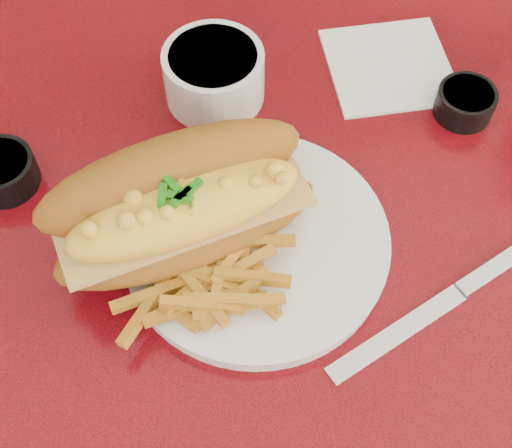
{
  "coord_description": "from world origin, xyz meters",
  "views": [
    {
      "loc": [
        -0.02,
        -0.31,
        1.32
      ],
      "look_at": [
        -0.03,
        0.01,
        0.81
      ],
      "focal_mm": 50.0,
      "sensor_mm": 36.0,
      "label": 1
    }
  ],
  "objects_px": {
    "mac_hoagie": "(181,204)",
    "sauce_cup_right": "(466,102)",
    "knife": "(451,298)",
    "dinner_plate": "(256,243)",
    "gravy_ramekin": "(214,74)",
    "booth_bench_far": "(285,31)",
    "fork": "(315,225)",
    "diner_table": "(287,331)",
    "sauce_cup_left": "(2,171)"
  },
  "relations": [
    {
      "from": "mac_hoagie",
      "to": "sauce_cup_right",
      "type": "bearing_deg",
      "value": 6.44
    },
    {
      "from": "sauce_cup_right",
      "to": "knife",
      "type": "relative_size",
      "value": 0.37
    },
    {
      "from": "dinner_plate",
      "to": "gravy_ramekin",
      "type": "xyz_separation_m",
      "value": [
        -0.05,
        0.18,
        0.02
      ]
    },
    {
      "from": "booth_bench_far",
      "to": "fork",
      "type": "xyz_separation_m",
      "value": [
        0.02,
        -0.79,
        0.5
      ]
    },
    {
      "from": "diner_table",
      "to": "booth_bench_far",
      "type": "bearing_deg",
      "value": 90.0
    },
    {
      "from": "diner_table",
      "to": "knife",
      "type": "height_order",
      "value": "knife"
    },
    {
      "from": "sauce_cup_right",
      "to": "booth_bench_far",
      "type": "bearing_deg",
      "value": 104.76
    },
    {
      "from": "diner_table",
      "to": "sauce_cup_left",
      "type": "xyz_separation_m",
      "value": [
        -0.27,
        0.07,
        0.18
      ]
    },
    {
      "from": "fork",
      "to": "sauce_cup_right",
      "type": "height_order",
      "value": "sauce_cup_right"
    },
    {
      "from": "mac_hoagie",
      "to": "gravy_ramekin",
      "type": "bearing_deg",
      "value": 60.43
    },
    {
      "from": "fork",
      "to": "sauce_cup_right",
      "type": "bearing_deg",
      "value": -70.52
    },
    {
      "from": "fork",
      "to": "knife",
      "type": "bearing_deg",
      "value": -142.76
    },
    {
      "from": "fork",
      "to": "sauce_cup_right",
      "type": "distance_m",
      "value": 0.21
    },
    {
      "from": "diner_table",
      "to": "mac_hoagie",
      "type": "xyz_separation_m",
      "value": [
        -0.1,
        0.01,
        0.22
      ]
    },
    {
      "from": "diner_table",
      "to": "fork",
      "type": "distance_m",
      "value": 0.18
    },
    {
      "from": "dinner_plate",
      "to": "fork",
      "type": "bearing_deg",
      "value": 16.71
    },
    {
      "from": "knife",
      "to": "sauce_cup_left",
      "type": "bearing_deg",
      "value": 129.51
    },
    {
      "from": "fork",
      "to": "gravy_ramekin",
      "type": "height_order",
      "value": "gravy_ramekin"
    },
    {
      "from": "booth_bench_far",
      "to": "mac_hoagie",
      "type": "distance_m",
      "value": 0.97
    },
    {
      "from": "dinner_plate",
      "to": "gravy_ramekin",
      "type": "distance_m",
      "value": 0.19
    },
    {
      "from": "dinner_plate",
      "to": "diner_table",
      "type": "bearing_deg",
      "value": -13.33
    },
    {
      "from": "booth_bench_far",
      "to": "gravy_ramekin",
      "type": "height_order",
      "value": "booth_bench_far"
    },
    {
      "from": "sauce_cup_left",
      "to": "sauce_cup_right",
      "type": "relative_size",
      "value": 1.02
    },
    {
      "from": "dinner_plate",
      "to": "mac_hoagie",
      "type": "relative_size",
      "value": 1.13
    },
    {
      "from": "diner_table",
      "to": "knife",
      "type": "relative_size",
      "value": 6.59
    },
    {
      "from": "dinner_plate",
      "to": "sauce_cup_left",
      "type": "distance_m",
      "value": 0.25
    },
    {
      "from": "fork",
      "to": "sauce_cup_left",
      "type": "height_order",
      "value": "sauce_cup_left"
    },
    {
      "from": "gravy_ramekin",
      "to": "sauce_cup_left",
      "type": "xyz_separation_m",
      "value": [
        -0.19,
        -0.12,
        -0.01
      ]
    },
    {
      "from": "sauce_cup_left",
      "to": "diner_table",
      "type": "bearing_deg",
      "value": -15.05
    },
    {
      "from": "gravy_ramekin",
      "to": "sauce_cup_right",
      "type": "height_order",
      "value": "gravy_ramekin"
    },
    {
      "from": "dinner_plate",
      "to": "sauce_cup_right",
      "type": "relative_size",
      "value": 4.22
    },
    {
      "from": "sauce_cup_left",
      "to": "knife",
      "type": "xyz_separation_m",
      "value": [
        0.4,
        -0.11,
        -0.01
      ]
    },
    {
      "from": "mac_hoagie",
      "to": "fork",
      "type": "height_order",
      "value": "mac_hoagie"
    },
    {
      "from": "diner_table",
      "to": "sauce_cup_left",
      "type": "bearing_deg",
      "value": 164.95
    },
    {
      "from": "mac_hoagie",
      "to": "knife",
      "type": "height_order",
      "value": "mac_hoagie"
    },
    {
      "from": "fork",
      "to": "mac_hoagie",
      "type": "bearing_deg",
      "value": 70.13
    },
    {
      "from": "dinner_plate",
      "to": "mac_hoagie",
      "type": "height_order",
      "value": "mac_hoagie"
    },
    {
      "from": "mac_hoagie",
      "to": "fork",
      "type": "bearing_deg",
      "value": -19.36
    },
    {
      "from": "diner_table",
      "to": "dinner_plate",
      "type": "bearing_deg",
      "value": 166.67
    },
    {
      "from": "diner_table",
      "to": "sauce_cup_left",
      "type": "distance_m",
      "value": 0.33
    },
    {
      "from": "dinner_plate",
      "to": "knife",
      "type": "distance_m",
      "value": 0.17
    },
    {
      "from": "diner_table",
      "to": "booth_bench_far",
      "type": "xyz_separation_m",
      "value": [
        0.0,
        0.81,
        -0.32
      ]
    },
    {
      "from": "fork",
      "to": "knife",
      "type": "distance_m",
      "value": 0.13
    },
    {
      "from": "booth_bench_far",
      "to": "dinner_plate",
      "type": "height_order",
      "value": "booth_bench_far"
    },
    {
      "from": "dinner_plate",
      "to": "booth_bench_far",
      "type": "bearing_deg",
      "value": 87.58
    },
    {
      "from": "mac_hoagie",
      "to": "knife",
      "type": "bearing_deg",
      "value": -36.95
    },
    {
      "from": "fork",
      "to": "gravy_ramekin",
      "type": "distance_m",
      "value": 0.19
    },
    {
      "from": "sauce_cup_right",
      "to": "dinner_plate",
      "type": "bearing_deg",
      "value": -140.82
    },
    {
      "from": "booth_bench_far",
      "to": "diner_table",
      "type": "bearing_deg",
      "value": -90.0
    },
    {
      "from": "mac_hoagie",
      "to": "gravy_ramekin",
      "type": "distance_m",
      "value": 0.18
    }
  ]
}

